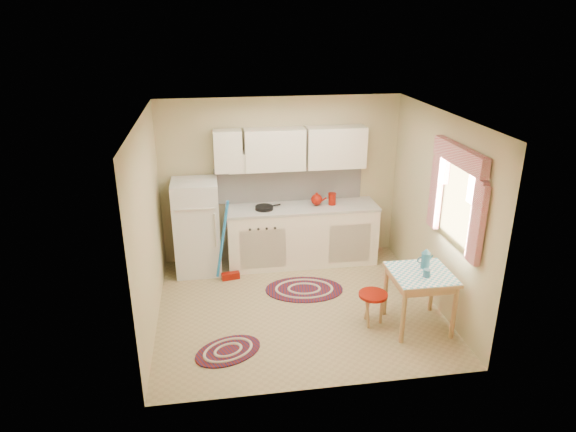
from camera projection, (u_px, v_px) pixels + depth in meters
The scene contains 14 objects.
room_shell at pixel (308, 185), 6.41m from camera, with size 3.64×3.60×2.52m.
fridge at pixel (197, 227), 7.46m from camera, with size 0.65×0.60×1.40m, color white.
broom at pixel (229, 241), 7.24m from camera, with size 0.28×0.12×1.20m, color #217DD2, non-canonical shape.
base_cabinets at pixel (302, 236), 7.82m from camera, with size 2.25×0.60×0.88m, color white.
countertop at pixel (302, 207), 7.65m from camera, with size 2.27×0.62×0.04m, color #BAB9B0.
frying_pan at pixel (264, 208), 7.51m from camera, with size 0.26×0.26×0.05m, color black.
red_kettle at pixel (317, 200), 7.64m from camera, with size 0.19×0.17×0.19m, color maroon, non-canonical shape.
red_canister at pixel (332, 200), 7.68m from camera, with size 0.11×0.11×0.16m, color maroon.
table at pixel (419, 300), 6.21m from camera, with size 0.72×0.72×0.72m, color tan.
stool at pixel (372, 309), 6.31m from camera, with size 0.35×0.35×0.42m, color maroon.
coffee_pot at pixel (426, 258), 6.16m from camera, with size 0.13×0.11×0.27m, color #2B6684, non-canonical shape.
mug at pixel (427, 273), 5.97m from camera, with size 0.08×0.08×0.10m, color #2B6684.
rug_center at pixel (304, 289), 7.15m from camera, with size 1.08×0.72×0.02m, color maroon, non-canonical shape.
rug_left at pixel (228, 351), 5.84m from camera, with size 0.79×0.53×0.02m, color maroon, non-canonical shape.
Camera 1 is at (-1.02, -5.76, 3.57)m, focal length 32.00 mm.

